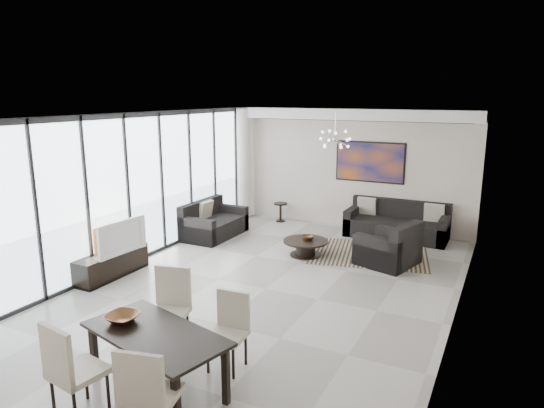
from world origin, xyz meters
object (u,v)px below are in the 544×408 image
Objects in this scene: sofa_main at (397,225)px; television at (118,236)px; coffee_table at (306,247)px; tv_console at (112,264)px; dining_table at (156,340)px.

sofa_main is 6.17m from television.
television reaches higher than coffee_table.
tv_console is 0.56m from television.
dining_table is (0.32, -5.03, 0.43)m from coffee_table.
sofa_main is (1.38, 2.15, 0.10)m from coffee_table.
tv_console is (-2.69, -2.65, 0.05)m from coffee_table.
coffee_table is 0.41× the size of sofa_main.
tv_console reaches higher than coffee_table.
tv_console is 0.80× the size of dining_table.
television is (0.16, 0.04, 0.53)m from tv_console.
tv_console is at bearing 141.70° from dining_table.
tv_console is 3.85m from dining_table.
dining_table is (3.01, -2.38, 0.39)m from tv_console.
television is at bearing 139.64° from dining_table.
sofa_main is 6.29m from tv_console.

